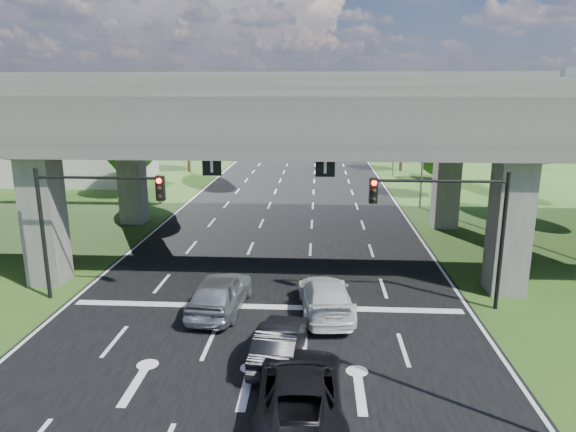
# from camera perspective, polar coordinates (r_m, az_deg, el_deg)

# --- Properties ---
(ground) EXTENTS (160.00, 160.00, 0.00)m
(ground) POSITION_cam_1_polar(r_m,az_deg,el_deg) (19.71, -3.51, -14.22)
(ground) COLOR #224516
(ground) RESTS_ON ground
(road) EXTENTS (18.00, 120.00, 0.03)m
(road) POSITION_cam_1_polar(r_m,az_deg,el_deg) (28.87, -1.15, -4.89)
(road) COLOR black
(road) RESTS_ON ground
(overpass) EXTENTS (80.00, 15.00, 10.00)m
(overpass) POSITION_cam_1_polar(r_m,az_deg,el_deg) (29.39, -0.91, 11.17)
(overpass) COLOR #363431
(overpass) RESTS_ON ground
(warehouse) EXTENTS (20.00, 10.00, 4.00)m
(warehouse) POSITION_cam_1_polar(r_m,az_deg,el_deg) (59.83, -24.87, 5.51)
(warehouse) COLOR #9E9E99
(warehouse) RESTS_ON ground
(signal_right) EXTENTS (5.76, 0.54, 6.00)m
(signal_right) POSITION_cam_1_polar(r_m,az_deg,el_deg) (22.53, 17.77, 0.13)
(signal_right) COLOR black
(signal_right) RESTS_ON ground
(signal_left) EXTENTS (5.76, 0.54, 6.00)m
(signal_left) POSITION_cam_1_polar(r_m,az_deg,el_deg) (24.00, -21.37, 0.64)
(signal_left) COLOR black
(signal_left) RESTS_ON ground
(streetlight_far) EXTENTS (3.38, 0.25, 10.00)m
(streetlight_far) POSITION_cam_1_polar(r_m,az_deg,el_deg) (42.16, 14.35, 8.70)
(streetlight_far) COLOR gray
(streetlight_far) RESTS_ON ground
(streetlight_beyond) EXTENTS (3.38, 0.25, 10.00)m
(streetlight_beyond) POSITION_cam_1_polar(r_m,az_deg,el_deg) (57.92, 11.41, 10.10)
(streetlight_beyond) COLOR gray
(streetlight_beyond) RESTS_ON ground
(tree_left_near) EXTENTS (4.50, 4.50, 7.80)m
(tree_left_near) POSITION_cam_1_polar(r_m,az_deg,el_deg) (46.41, -17.15, 7.66)
(tree_left_near) COLOR black
(tree_left_near) RESTS_ON ground
(tree_left_mid) EXTENTS (3.91, 3.90, 6.76)m
(tree_left_mid) POSITION_cam_1_polar(r_m,az_deg,el_deg) (54.97, -17.18, 7.83)
(tree_left_mid) COLOR black
(tree_left_mid) RESTS_ON ground
(tree_left_far) EXTENTS (4.80, 4.80, 8.32)m
(tree_left_far) POSITION_cam_1_polar(r_m,az_deg,el_deg) (61.32, -11.08, 9.64)
(tree_left_far) COLOR black
(tree_left_far) RESTS_ON ground
(tree_right_near) EXTENTS (4.20, 4.20, 7.28)m
(tree_right_near) POSITION_cam_1_polar(r_m,az_deg,el_deg) (46.80, 16.92, 7.32)
(tree_right_near) COLOR black
(tree_right_near) RESTS_ON ground
(tree_right_mid) EXTENTS (3.91, 3.90, 6.76)m
(tree_right_mid) POSITION_cam_1_polar(r_m,az_deg,el_deg) (55.28, 18.06, 7.80)
(tree_right_mid) COLOR black
(tree_right_mid) RESTS_ON ground
(tree_right_far) EXTENTS (4.50, 4.50, 7.80)m
(tree_right_far) POSITION_cam_1_polar(r_m,az_deg,el_deg) (62.22, 12.66, 9.32)
(tree_right_far) COLOR black
(tree_right_far) RESTS_ON ground
(car_silver) EXTENTS (2.43, 5.06, 1.67)m
(car_silver) POSITION_cam_1_polar(r_m,az_deg,el_deg) (22.31, -7.50, -8.41)
(car_silver) COLOR #B9BBC1
(car_silver) RESTS_ON road
(car_dark) EXTENTS (1.90, 4.33, 1.38)m
(car_dark) POSITION_cam_1_polar(r_m,az_deg,el_deg) (18.37, -0.90, -13.85)
(car_dark) COLOR black
(car_dark) RESTS_ON road
(car_white) EXTENTS (2.58, 5.33, 1.49)m
(car_white) POSITION_cam_1_polar(r_m,az_deg,el_deg) (21.97, 4.21, -8.94)
(car_white) COLOR silver
(car_white) RESTS_ON road
(car_trailing) EXTENTS (2.72, 5.56, 1.52)m
(car_trailing) POSITION_cam_1_polar(r_m,az_deg,el_deg) (15.65, 1.28, -18.90)
(car_trailing) COLOR black
(car_trailing) RESTS_ON road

